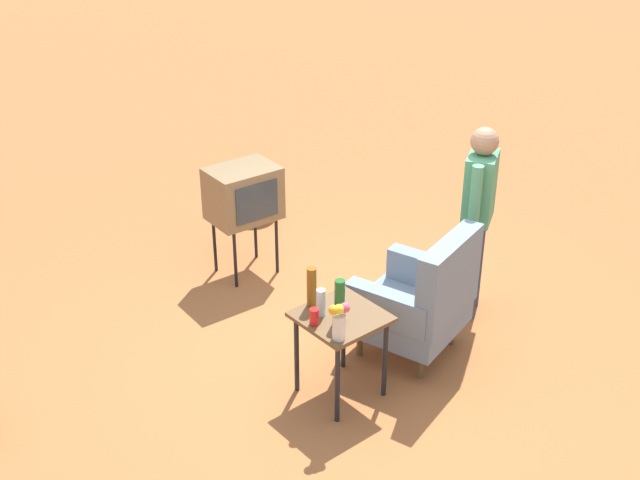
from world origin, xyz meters
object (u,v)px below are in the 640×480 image
at_px(armchair, 420,299).
at_px(tv_on_stand, 243,194).
at_px(flower_vase, 339,320).
at_px(bottle_tall_amber, 312,287).
at_px(side_table, 341,327).
at_px(bottle_wine_green, 340,301).
at_px(soda_can_red, 314,317).
at_px(bottle_short_clear, 321,302).
at_px(person_standing, 478,211).

distance_m(armchair, tv_on_stand, 1.95).
relative_size(armchair, flower_vase, 4.00).
relative_size(tv_on_stand, bottle_tall_amber, 3.43).
xyz_separation_m(side_table, flower_vase, (0.20, 0.20, 0.25)).
bearing_deg(flower_vase, side_table, -134.25).
relative_size(bottle_wine_green, flower_vase, 1.21).
distance_m(soda_can_red, bottle_wine_green, 0.20).
relative_size(tv_on_stand, soda_can_red, 8.44).
bearing_deg(armchair, bottle_wine_green, 1.87).
xyz_separation_m(armchair, bottle_tall_amber, (0.86, -0.25, 0.32)).
height_order(armchair, tv_on_stand, armchair).
relative_size(soda_can_red, bottle_short_clear, 0.61).
distance_m(tv_on_stand, bottle_tall_amber, 1.76).
xyz_separation_m(armchair, flower_vase, (0.98, 0.19, 0.32)).
xyz_separation_m(tv_on_stand, bottle_short_clear, (0.61, 1.80, -0.01)).
relative_size(soda_can_red, bottle_wine_green, 0.38).
height_order(bottle_tall_amber, bottle_short_clear, bottle_tall_amber).
xyz_separation_m(tv_on_stand, soda_can_red, (0.72, 1.86, -0.05)).
relative_size(side_table, bottle_tall_amber, 2.23).
xyz_separation_m(person_standing, soda_can_red, (1.79, 0.11, -0.21)).
bearing_deg(bottle_wine_green, person_standing, -173.39).
relative_size(armchair, soda_can_red, 8.69).
bearing_deg(bottle_wine_green, armchair, -178.13).
bearing_deg(side_table, tv_on_stand, -104.89).
relative_size(bottle_tall_amber, bottle_short_clear, 1.50).
bearing_deg(bottle_wine_green, bottle_tall_amber, -86.03).
xyz_separation_m(bottle_wine_green, bottle_short_clear, (0.05, -0.14, -0.06)).
bearing_deg(armchair, bottle_short_clear, -7.21).
bearing_deg(side_table, bottle_wine_green, 38.84).
height_order(person_standing, bottle_short_clear, person_standing).
relative_size(soda_can_red, flower_vase, 0.46).
bearing_deg(flower_vase, bottle_wine_green, -131.92).
height_order(bottle_wine_green, bottle_short_clear, bottle_wine_green).
bearing_deg(side_table, soda_can_red, -8.06).
distance_m(bottle_tall_amber, soda_can_red, 0.26).
distance_m(bottle_tall_amber, bottle_wine_green, 0.28).
distance_m(person_standing, soda_can_red, 1.81).
bearing_deg(soda_can_red, bottle_wine_green, 154.77).
bearing_deg(person_standing, side_table, 5.23).
distance_m(tv_on_stand, soda_can_red, 1.99).
height_order(tv_on_stand, bottle_tall_amber, tv_on_stand).
distance_m(armchair, bottle_tall_amber, 0.95).
bearing_deg(side_table, person_standing, -174.77).
relative_size(tv_on_stand, flower_vase, 3.89).
relative_size(armchair, bottle_tall_amber, 3.53).
bearing_deg(person_standing, bottle_short_clear, 1.68).
distance_m(bottle_wine_green, bottle_short_clear, 0.16).
xyz_separation_m(side_table, person_standing, (-1.57, -0.14, 0.37)).
xyz_separation_m(armchair, bottle_wine_green, (0.84, 0.03, 0.33)).
bearing_deg(soda_can_red, person_standing, -176.38).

